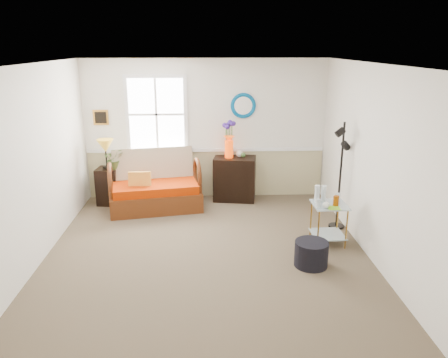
{
  "coord_description": "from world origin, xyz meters",
  "views": [
    {
      "loc": [
        0.01,
        -5.58,
        2.83
      ],
      "look_at": [
        0.25,
        0.19,
        1.04
      ],
      "focal_mm": 35.0,
      "sensor_mm": 36.0,
      "label": 1
    }
  ],
  "objects_px": {
    "side_table": "(328,224)",
    "floor_lamp": "(340,176)",
    "ottoman": "(311,254)",
    "lamp_stand": "(109,186)",
    "loveseat": "(155,181)",
    "cabinet": "(235,178)"
  },
  "relations": [
    {
      "from": "loveseat",
      "to": "side_table",
      "type": "height_order",
      "value": "loveseat"
    },
    {
      "from": "lamp_stand",
      "to": "ottoman",
      "type": "bearing_deg",
      "value": -38.4
    },
    {
      "from": "cabinet",
      "to": "ottoman",
      "type": "height_order",
      "value": "cabinet"
    },
    {
      "from": "floor_lamp",
      "to": "ottoman",
      "type": "xyz_separation_m",
      "value": [
        -0.71,
        -1.26,
        -0.69
      ]
    },
    {
      "from": "loveseat",
      "to": "ottoman",
      "type": "relative_size",
      "value": 3.55
    },
    {
      "from": "lamp_stand",
      "to": "side_table",
      "type": "height_order",
      "value": "lamp_stand"
    },
    {
      "from": "cabinet",
      "to": "floor_lamp",
      "type": "bearing_deg",
      "value": -33.09
    },
    {
      "from": "lamp_stand",
      "to": "side_table",
      "type": "distance_m",
      "value": 4.03
    },
    {
      "from": "loveseat",
      "to": "floor_lamp",
      "type": "height_order",
      "value": "floor_lamp"
    },
    {
      "from": "loveseat",
      "to": "ottoman",
      "type": "distance_m",
      "value": 3.22
    },
    {
      "from": "cabinet",
      "to": "ottoman",
      "type": "bearing_deg",
      "value": -63.64
    },
    {
      "from": "lamp_stand",
      "to": "floor_lamp",
      "type": "xyz_separation_m",
      "value": [
        3.89,
        -1.26,
        0.52
      ]
    },
    {
      "from": "loveseat",
      "to": "cabinet",
      "type": "relative_size",
      "value": 1.92
    },
    {
      "from": "ottoman",
      "to": "lamp_stand",
      "type": "bearing_deg",
      "value": 141.6
    },
    {
      "from": "cabinet",
      "to": "floor_lamp",
      "type": "xyz_separation_m",
      "value": [
        1.56,
        -1.39,
        0.45
      ]
    },
    {
      "from": "lamp_stand",
      "to": "cabinet",
      "type": "xyz_separation_m",
      "value": [
        2.33,
        0.14,
        0.07
      ]
    },
    {
      "from": "loveseat",
      "to": "cabinet",
      "type": "height_order",
      "value": "loveseat"
    },
    {
      "from": "ottoman",
      "to": "floor_lamp",
      "type": "bearing_deg",
      "value": 60.5
    },
    {
      "from": "loveseat",
      "to": "side_table",
      "type": "bearing_deg",
      "value": -40.47
    },
    {
      "from": "side_table",
      "to": "floor_lamp",
      "type": "relative_size",
      "value": 0.36
    },
    {
      "from": "lamp_stand",
      "to": "floor_lamp",
      "type": "relative_size",
      "value": 0.4
    },
    {
      "from": "loveseat",
      "to": "lamp_stand",
      "type": "bearing_deg",
      "value": 151.73
    }
  ]
}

